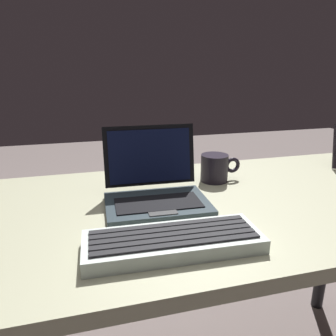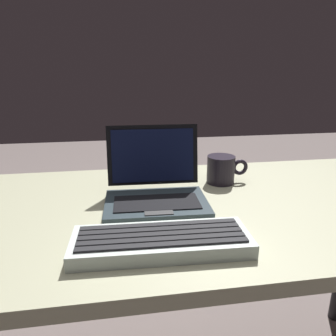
% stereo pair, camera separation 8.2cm
% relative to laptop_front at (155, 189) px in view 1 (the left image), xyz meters
% --- Properties ---
extents(desk, '(1.60, 0.67, 0.71)m').
position_rel_laptop_front_xyz_m(desk, '(0.07, -0.03, -0.11)').
color(desk, gray).
rests_on(desk, ground).
extents(laptop_front, '(0.26, 0.22, 0.19)m').
position_rel_laptop_front_xyz_m(laptop_front, '(0.00, 0.00, 0.00)').
color(laptop_front, '#242F35').
rests_on(laptop_front, desk).
extents(external_keyboard, '(0.35, 0.14, 0.03)m').
position_rel_laptop_front_xyz_m(external_keyboard, '(-0.02, -0.23, -0.02)').
color(external_keyboard, '#B5C1BA').
rests_on(external_keyboard, desk).
extents(coffee_mug, '(0.13, 0.08, 0.08)m').
position_rel_laptop_front_xyz_m(coffee_mug, '(0.22, 0.12, 0.00)').
color(coffee_mug, black).
rests_on(coffee_mug, desk).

